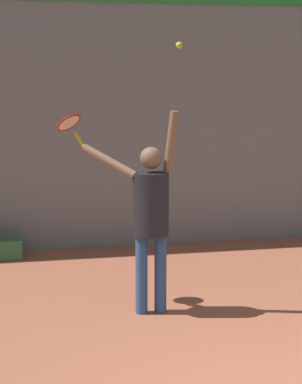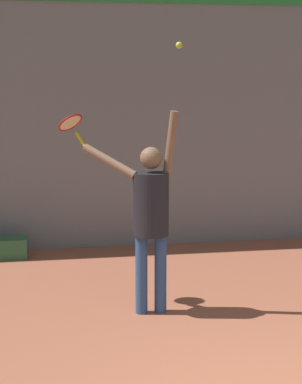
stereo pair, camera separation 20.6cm
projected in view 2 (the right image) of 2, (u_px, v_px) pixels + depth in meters
back_wall at (164, 79)px, 10.25m from camera, size 18.00×0.10×5.00m
tennis_player at (150, 210)px, 7.39m from camera, size 1.00×0.63×2.19m
tennis_racket at (71, 124)px, 7.64m from camera, size 0.38×0.38×0.38m
tennis_ball at (179, 45)px, 7.05m from camera, size 0.07×0.07×0.07m
equipment_bag at (0, 248)px, 9.77m from camera, size 0.75×0.34×0.29m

